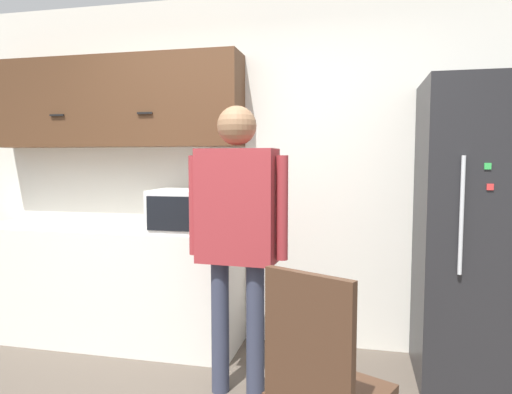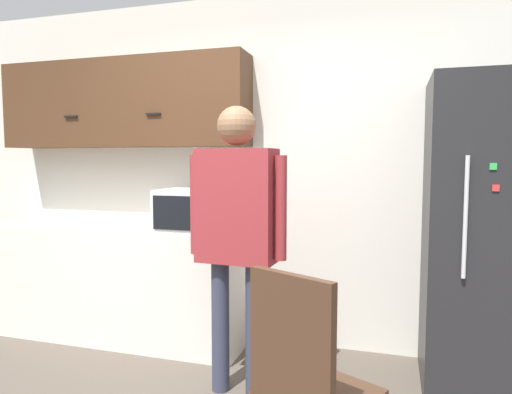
% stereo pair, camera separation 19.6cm
% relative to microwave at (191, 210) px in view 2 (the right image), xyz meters
% --- Properties ---
extents(back_wall, '(6.00, 0.06, 2.70)m').
position_rel_microwave_xyz_m(back_wall, '(0.46, 0.37, 0.28)').
color(back_wall, silver).
rests_on(back_wall, ground_plane).
extents(counter, '(2.12, 0.56, 0.91)m').
position_rel_microwave_xyz_m(counter, '(-0.68, 0.06, -0.61)').
color(counter, silver).
rests_on(counter, ground_plane).
extents(upper_cabinets, '(2.12, 0.33, 0.70)m').
position_rel_microwave_xyz_m(upper_cabinets, '(-0.68, 0.18, 0.82)').
color(upper_cabinets, '#51331E').
extents(microwave, '(0.46, 0.40, 0.31)m').
position_rel_microwave_xyz_m(microwave, '(0.00, 0.00, 0.00)').
color(microwave, white).
rests_on(microwave, counter).
extents(person, '(0.62, 0.25, 1.76)m').
position_rel_microwave_xyz_m(person, '(0.54, -0.52, 0.02)').
color(person, '#33384C').
rests_on(person, ground_plane).
extents(refrigerator, '(0.82, 0.71, 1.94)m').
position_rel_microwave_xyz_m(refrigerator, '(2.05, -0.01, -0.10)').
color(refrigerator, '#232326').
rests_on(refrigerator, ground_plane).
extents(chair, '(0.58, 0.58, 1.00)m').
position_rel_microwave_xyz_m(chair, '(1.11, -1.27, -0.54)').
color(chair, '#472D1E').
rests_on(chair, ground_plane).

